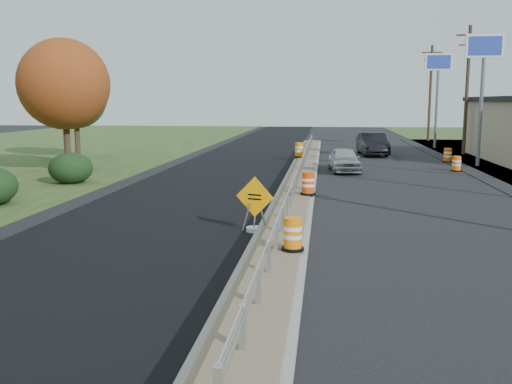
# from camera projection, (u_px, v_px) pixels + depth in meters

# --- Properties ---
(ground) EXTENTS (140.00, 140.00, 0.00)m
(ground) POSITION_uv_depth(u_px,v_px,m) (290.00, 213.00, 20.47)
(ground) COLOR black
(ground) RESTS_ON ground
(milled_overlay) EXTENTS (7.20, 120.00, 0.01)m
(milled_overlay) POSITION_uv_depth(u_px,v_px,m) (220.00, 175.00, 30.79)
(milled_overlay) COLOR black
(milled_overlay) RESTS_ON ground
(median) EXTENTS (1.60, 55.00, 0.23)m
(median) POSITION_uv_depth(u_px,v_px,m) (300.00, 180.00, 28.29)
(median) COLOR gray
(median) RESTS_ON ground
(guardrail) EXTENTS (0.10, 46.15, 0.72)m
(guardrail) POSITION_uv_depth(u_px,v_px,m) (301.00, 165.00, 29.18)
(guardrail) COLOR silver
(guardrail) RESTS_ON median
(pylon_sign_mid) EXTENTS (2.20, 0.30, 7.90)m
(pylon_sign_mid) POSITION_uv_depth(u_px,v_px,m) (484.00, 58.00, 33.89)
(pylon_sign_mid) COLOR slate
(pylon_sign_mid) RESTS_ON ground
(pylon_sign_north) EXTENTS (2.20, 0.30, 7.90)m
(pylon_sign_north) POSITION_uv_depth(u_px,v_px,m) (438.00, 71.00, 47.62)
(pylon_sign_north) COLOR slate
(pylon_sign_north) RESTS_ON ground
(utility_pole_nmid) EXTENTS (1.90, 0.26, 9.40)m
(utility_pole_nmid) POSITION_uv_depth(u_px,v_px,m) (467.00, 88.00, 41.86)
(utility_pole_nmid) COLOR #473523
(utility_pole_nmid) RESTS_ON ground
(utility_pole_north) EXTENTS (1.90, 0.26, 9.40)m
(utility_pole_north) POSITION_uv_depth(u_px,v_px,m) (430.00, 91.00, 56.57)
(utility_pole_north) COLOR #473523
(utility_pole_north) RESTS_ON ground
(hedge_north) EXTENTS (2.09, 2.09, 1.52)m
(hedge_north) POSITION_uv_depth(u_px,v_px,m) (71.00, 168.00, 27.53)
(hedge_north) COLOR black
(hedge_north) RESTS_ON ground
(tree_near_red) EXTENTS (4.95, 4.95, 7.35)m
(tree_near_red) POSITION_uv_depth(u_px,v_px,m) (64.00, 84.00, 31.04)
(tree_near_red) COLOR #473523
(tree_near_red) RESTS_ON ground
(tree_near_back) EXTENTS (4.29, 4.29, 6.37)m
(tree_near_back) POSITION_uv_depth(u_px,v_px,m) (75.00, 97.00, 39.34)
(tree_near_back) COLOR #473523
(tree_near_back) RESTS_ON ground
(caution_sign) EXTENTS (1.18, 0.52, 1.70)m
(caution_sign) POSITION_uv_depth(u_px,v_px,m) (255.00, 218.00, 17.39)
(caution_sign) COLOR white
(caution_sign) RESTS_ON ground
(barrel_median_near) EXTENTS (0.58, 0.58, 0.84)m
(barrel_median_near) POSITION_uv_depth(u_px,v_px,m) (293.00, 235.00, 14.34)
(barrel_median_near) COLOR black
(barrel_median_near) RESTS_ON median
(barrel_median_mid) EXTENTS (0.62, 0.62, 0.91)m
(barrel_median_mid) POSITION_uv_depth(u_px,v_px,m) (308.00, 184.00, 22.88)
(barrel_median_mid) COLOR black
(barrel_median_mid) RESTS_ON median
(barrel_median_far) EXTENTS (0.68, 0.68, 1.00)m
(barrel_median_far) POSITION_uv_depth(u_px,v_px,m) (299.00, 150.00, 38.10)
(barrel_median_far) COLOR black
(barrel_median_far) RESTS_ON median
(barrel_shoulder_near) EXTENTS (0.59, 0.59, 0.87)m
(barrel_shoulder_near) POSITION_uv_depth(u_px,v_px,m) (457.00, 164.00, 32.43)
(barrel_shoulder_near) COLOR black
(barrel_shoulder_near) RESTS_ON ground
(barrel_shoulder_mid) EXTENTS (0.63, 0.63, 0.92)m
(barrel_shoulder_mid) POSITION_uv_depth(u_px,v_px,m) (448.00, 155.00, 37.29)
(barrel_shoulder_mid) COLOR black
(barrel_shoulder_mid) RESTS_ON ground
(car_silver) EXTENTS (1.99, 4.13, 1.36)m
(car_silver) POSITION_uv_depth(u_px,v_px,m) (344.00, 160.00, 32.26)
(car_silver) COLOR silver
(car_silver) RESTS_ON ground
(car_dark_mid) EXTENTS (2.21, 5.17, 1.66)m
(car_dark_mid) POSITION_uv_depth(u_px,v_px,m) (372.00, 144.00, 42.08)
(car_dark_mid) COLOR black
(car_dark_mid) RESTS_ON ground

